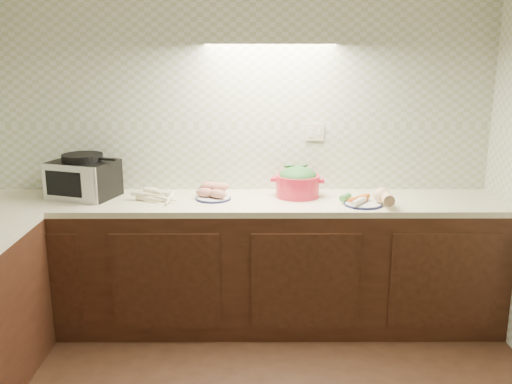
{
  "coord_description": "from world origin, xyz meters",
  "views": [
    {
      "loc": [
        0.12,
        -2.23,
        1.91
      ],
      "look_at": [
        0.13,
        1.25,
        1.02
      ],
      "focal_mm": 40.0,
      "sensor_mm": 36.0,
      "label": 1
    }
  ],
  "objects_px": {
    "sweet_potato_plate": "(214,193)",
    "dutch_oven": "(298,182)",
    "parsnip_pile": "(158,196)",
    "onion_bowl": "(208,190)",
    "veg_plate": "(371,199)",
    "toaster_oven": "(83,177)"
  },
  "relations": [
    {
      "from": "onion_bowl",
      "to": "veg_plate",
      "type": "distance_m",
      "value": 1.12
    },
    {
      "from": "toaster_oven",
      "to": "dutch_oven",
      "type": "height_order",
      "value": "toaster_oven"
    },
    {
      "from": "sweet_potato_plate",
      "to": "veg_plate",
      "type": "bearing_deg",
      "value": -8.5
    },
    {
      "from": "toaster_oven",
      "to": "veg_plate",
      "type": "relative_size",
      "value": 1.45
    },
    {
      "from": "parsnip_pile",
      "to": "veg_plate",
      "type": "distance_m",
      "value": 1.43
    },
    {
      "from": "parsnip_pile",
      "to": "onion_bowl",
      "type": "height_order",
      "value": "onion_bowl"
    },
    {
      "from": "parsnip_pile",
      "to": "onion_bowl",
      "type": "xyz_separation_m",
      "value": [
        0.33,
        0.13,
        0.01
      ]
    },
    {
      "from": "dutch_oven",
      "to": "veg_plate",
      "type": "distance_m",
      "value": 0.52
    },
    {
      "from": "toaster_oven",
      "to": "parsnip_pile",
      "type": "relative_size",
      "value": 1.38
    },
    {
      "from": "onion_bowl",
      "to": "dutch_oven",
      "type": "xyz_separation_m",
      "value": [
        0.63,
        -0.05,
        0.07
      ]
    },
    {
      "from": "dutch_oven",
      "to": "veg_plate",
      "type": "xyz_separation_m",
      "value": [
        0.46,
        -0.22,
        -0.06
      ]
    },
    {
      "from": "dutch_oven",
      "to": "veg_plate",
      "type": "bearing_deg",
      "value": -17.59
    },
    {
      "from": "parsnip_pile",
      "to": "sweet_potato_plate",
      "type": "bearing_deg",
      "value": 2.4
    },
    {
      "from": "toaster_oven",
      "to": "onion_bowl",
      "type": "bearing_deg",
      "value": 22.63
    },
    {
      "from": "parsnip_pile",
      "to": "sweet_potato_plate",
      "type": "relative_size",
      "value": 1.47
    },
    {
      "from": "toaster_oven",
      "to": "parsnip_pile",
      "type": "xyz_separation_m",
      "value": [
        0.52,
        -0.07,
        -0.11
      ]
    },
    {
      "from": "toaster_oven",
      "to": "sweet_potato_plate",
      "type": "relative_size",
      "value": 2.02
    },
    {
      "from": "onion_bowl",
      "to": "veg_plate",
      "type": "height_order",
      "value": "veg_plate"
    },
    {
      "from": "toaster_oven",
      "to": "dutch_oven",
      "type": "distance_m",
      "value": 1.47
    },
    {
      "from": "toaster_oven",
      "to": "veg_plate",
      "type": "height_order",
      "value": "toaster_oven"
    },
    {
      "from": "sweet_potato_plate",
      "to": "dutch_oven",
      "type": "bearing_deg",
      "value": 6.65
    },
    {
      "from": "veg_plate",
      "to": "sweet_potato_plate",
      "type": "bearing_deg",
      "value": 171.5
    }
  ]
}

